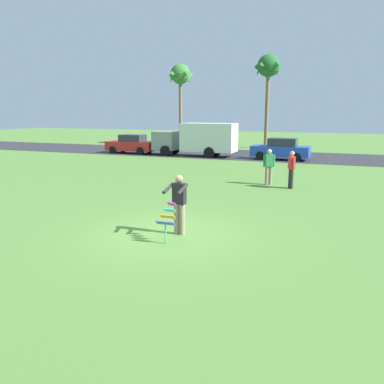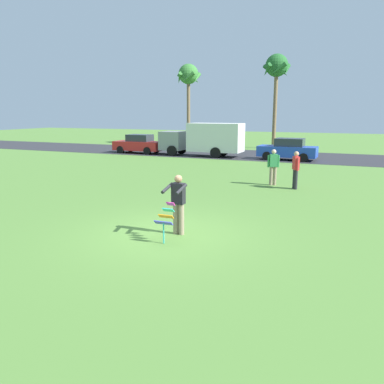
{
  "view_description": "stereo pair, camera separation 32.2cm",
  "coord_description": "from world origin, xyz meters",
  "px_view_note": "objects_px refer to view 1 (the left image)",
  "views": [
    {
      "loc": [
        4.49,
        -9.66,
        3.46
      ],
      "look_at": [
        0.32,
        1.12,
        1.05
      ],
      "focal_mm": 35.91,
      "sensor_mm": 36.0,
      "label": 1
    },
    {
      "loc": [
        4.79,
        -9.54,
        3.46
      ],
      "look_at": [
        0.32,
        1.12,
        1.05
      ],
      "focal_mm": 35.91,
      "sensor_mm": 36.0,
      "label": 2
    }
  ],
  "objects_px": {
    "kite_held": "(168,217)",
    "person_walker_near": "(269,166)",
    "palm_tree_left_near": "(180,78)",
    "palm_tree_right_near": "(268,70)",
    "person_kite_flyer": "(179,202)",
    "parked_truck_grey_van": "(199,139)",
    "parked_car_blue": "(281,149)",
    "parked_car_red": "(132,144)",
    "person_walker_far": "(291,168)"
  },
  "relations": [
    {
      "from": "kite_held",
      "to": "palm_tree_right_near",
      "type": "xyz_separation_m",
      "value": [
        -2.68,
        28.75,
        6.68
      ]
    },
    {
      "from": "kite_held",
      "to": "parked_car_blue",
      "type": "bearing_deg",
      "value": 89.72
    },
    {
      "from": "person_kite_flyer",
      "to": "person_walker_near",
      "type": "relative_size",
      "value": 1.0
    },
    {
      "from": "parked_truck_grey_van",
      "to": "palm_tree_left_near",
      "type": "relative_size",
      "value": 0.79
    },
    {
      "from": "parked_car_blue",
      "to": "palm_tree_left_near",
      "type": "distance_m",
      "value": 17.1
    },
    {
      "from": "person_walker_near",
      "to": "palm_tree_left_near",
      "type": "bearing_deg",
      "value": 122.85
    },
    {
      "from": "palm_tree_left_near",
      "to": "person_walker_near",
      "type": "xyz_separation_m",
      "value": [
        13.22,
        -20.47,
        -6.12
      ]
    },
    {
      "from": "parked_truck_grey_van",
      "to": "person_walker_near",
      "type": "relative_size",
      "value": 3.88
    },
    {
      "from": "parked_car_blue",
      "to": "person_walker_far",
      "type": "height_order",
      "value": "person_walker_far"
    },
    {
      "from": "person_kite_flyer",
      "to": "palm_tree_right_near",
      "type": "bearing_deg",
      "value": 95.53
    },
    {
      "from": "parked_car_blue",
      "to": "kite_held",
      "type": "bearing_deg",
      "value": -90.28
    },
    {
      "from": "parked_car_blue",
      "to": "person_walker_far",
      "type": "bearing_deg",
      "value": -79.25
    },
    {
      "from": "palm_tree_left_near",
      "to": "palm_tree_right_near",
      "type": "bearing_deg",
      "value": -6.78
    },
    {
      "from": "person_kite_flyer",
      "to": "parked_truck_grey_van",
      "type": "height_order",
      "value": "parked_truck_grey_van"
    },
    {
      "from": "kite_held",
      "to": "person_walker_far",
      "type": "relative_size",
      "value": 0.6
    },
    {
      "from": "parked_car_blue",
      "to": "person_walker_near",
      "type": "distance_m",
      "value": 10.4
    },
    {
      "from": "person_walker_far",
      "to": "person_walker_near",
      "type": "bearing_deg",
      "value": 154.27
    },
    {
      "from": "person_kite_flyer",
      "to": "person_walker_far",
      "type": "xyz_separation_m",
      "value": [
        2.14,
        8.15,
        -0.02
      ]
    },
    {
      "from": "parked_car_red",
      "to": "person_walker_near",
      "type": "bearing_deg",
      "value": -37.44
    },
    {
      "from": "parked_car_blue",
      "to": "parked_truck_grey_van",
      "type": "bearing_deg",
      "value": 179.99
    },
    {
      "from": "person_walker_near",
      "to": "kite_held",
      "type": "bearing_deg",
      "value": -96.34
    },
    {
      "from": "parked_car_red",
      "to": "person_walker_far",
      "type": "xyz_separation_m",
      "value": [
        14.65,
        -10.9,
        0.16
      ]
    },
    {
      "from": "person_kite_flyer",
      "to": "kite_held",
      "type": "bearing_deg",
      "value": -92.47
    },
    {
      "from": "parked_truck_grey_van",
      "to": "parked_car_blue",
      "type": "height_order",
      "value": "parked_truck_grey_van"
    },
    {
      "from": "parked_car_red",
      "to": "person_kite_flyer",
      "type": "bearing_deg",
      "value": -56.7
    },
    {
      "from": "person_walker_near",
      "to": "person_walker_far",
      "type": "distance_m",
      "value": 1.25
    },
    {
      "from": "palm_tree_right_near",
      "to": "person_kite_flyer",
      "type": "bearing_deg",
      "value": -84.47
    },
    {
      "from": "kite_held",
      "to": "palm_tree_right_near",
      "type": "bearing_deg",
      "value": 95.33
    },
    {
      "from": "parked_car_red",
      "to": "person_walker_far",
      "type": "distance_m",
      "value": 18.26
    },
    {
      "from": "kite_held",
      "to": "parked_car_red",
      "type": "relative_size",
      "value": 0.25
    },
    {
      "from": "person_kite_flyer",
      "to": "palm_tree_left_near",
      "type": "xyz_separation_m",
      "value": [
        -12.21,
        29.16,
        6.11
      ]
    },
    {
      "from": "person_walker_near",
      "to": "parked_truck_grey_van",
      "type": "bearing_deg",
      "value": 125.49
    },
    {
      "from": "parked_truck_grey_van",
      "to": "person_walker_near",
      "type": "bearing_deg",
      "value": -54.51
    },
    {
      "from": "palm_tree_left_near",
      "to": "palm_tree_right_near",
      "type": "distance_m",
      "value": 9.56
    },
    {
      "from": "parked_truck_grey_van",
      "to": "parked_car_blue",
      "type": "bearing_deg",
      "value": -0.01
    },
    {
      "from": "parked_truck_grey_van",
      "to": "palm_tree_left_near",
      "type": "bearing_deg",
      "value": 119.97
    },
    {
      "from": "palm_tree_left_near",
      "to": "person_walker_near",
      "type": "height_order",
      "value": "palm_tree_left_near"
    },
    {
      "from": "person_kite_flyer",
      "to": "person_walker_far",
      "type": "height_order",
      "value": "same"
    },
    {
      "from": "kite_held",
      "to": "parked_car_red",
      "type": "bearing_deg",
      "value": 122.27
    },
    {
      "from": "parked_truck_grey_van",
      "to": "palm_tree_right_near",
      "type": "height_order",
      "value": "palm_tree_right_near"
    },
    {
      "from": "parked_car_red",
      "to": "parked_car_blue",
      "type": "xyz_separation_m",
      "value": [
        12.58,
        -0.0,
        0.0
      ]
    },
    {
      "from": "person_kite_flyer",
      "to": "parked_car_red",
      "type": "xyz_separation_m",
      "value": [
        -12.51,
        19.05,
        -0.18
      ]
    },
    {
      "from": "person_kite_flyer",
      "to": "palm_tree_right_near",
      "type": "relative_size",
      "value": 0.2
    },
    {
      "from": "palm_tree_left_near",
      "to": "kite_held",
      "type": "bearing_deg",
      "value": -67.83
    },
    {
      "from": "kite_held",
      "to": "person_walker_near",
      "type": "distance_m",
      "value": 9.47
    },
    {
      "from": "person_kite_flyer",
      "to": "person_walker_near",
      "type": "bearing_deg",
      "value": 83.34
    },
    {
      "from": "palm_tree_left_near",
      "to": "parked_truck_grey_van",
      "type": "bearing_deg",
      "value": -60.03
    },
    {
      "from": "kite_held",
      "to": "person_walker_near",
      "type": "bearing_deg",
      "value": 83.66
    },
    {
      "from": "parked_car_red",
      "to": "parked_car_blue",
      "type": "distance_m",
      "value": 12.58
    },
    {
      "from": "person_walker_near",
      "to": "parked_car_blue",
      "type": "bearing_deg",
      "value": 95.23
    }
  ]
}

